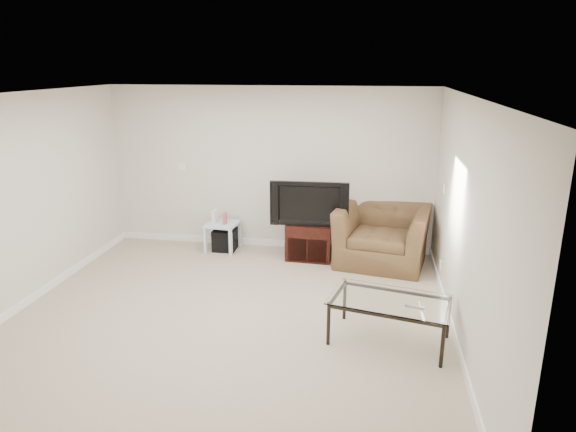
% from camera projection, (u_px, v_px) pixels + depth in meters
% --- Properties ---
extents(floor, '(5.00, 5.00, 0.00)m').
position_uv_depth(floor, '(228.00, 318.00, 5.88)').
color(floor, tan).
rests_on(floor, ground).
extents(ceiling, '(5.00, 5.00, 0.00)m').
position_uv_depth(ceiling, '(220.00, 95.00, 5.17)').
color(ceiling, white).
rests_on(ceiling, ground).
extents(wall_back, '(5.00, 0.02, 2.50)m').
position_uv_depth(wall_back, '(270.00, 169.00, 7.89)').
color(wall_back, silver).
rests_on(wall_back, ground).
extents(wall_left, '(0.02, 5.00, 2.50)m').
position_uv_depth(wall_left, '(15.00, 204.00, 5.91)').
color(wall_left, silver).
rests_on(wall_left, ground).
extents(wall_right, '(0.02, 5.00, 2.50)m').
position_uv_depth(wall_right, '(465.00, 225.00, 5.14)').
color(wall_right, silver).
rests_on(wall_right, ground).
extents(plate_back, '(0.12, 0.02, 0.12)m').
position_uv_depth(plate_back, '(183.00, 166.00, 8.10)').
color(plate_back, white).
rests_on(plate_back, wall_back).
extents(plate_right_switch, '(0.02, 0.09, 0.13)m').
position_uv_depth(plate_right_switch, '(444.00, 189.00, 6.65)').
color(plate_right_switch, white).
rests_on(plate_right_switch, wall_right).
extents(plate_right_outlet, '(0.02, 0.08, 0.12)m').
position_uv_depth(plate_right_outlet, '(441.00, 265.00, 6.64)').
color(plate_right_outlet, white).
rests_on(plate_right_outlet, wall_right).
extents(tv_stand, '(0.69, 0.49, 0.55)m').
position_uv_depth(tv_stand, '(310.00, 241.00, 7.64)').
color(tv_stand, black).
rests_on(tv_stand, floor).
extents(dvd_player, '(0.39, 0.28, 0.05)m').
position_uv_depth(dvd_player, '(309.00, 230.00, 7.55)').
color(dvd_player, black).
rests_on(dvd_player, tv_stand).
extents(television, '(1.06, 0.24, 0.65)m').
position_uv_depth(television, '(310.00, 202.00, 7.44)').
color(television, black).
rests_on(television, tv_stand).
extents(side_table, '(0.50, 0.50, 0.44)m').
position_uv_depth(side_table, '(223.00, 236.00, 8.00)').
color(side_table, silver).
rests_on(side_table, floor).
extents(subwoofer, '(0.35, 0.35, 0.34)m').
position_uv_depth(subwoofer, '(225.00, 240.00, 8.03)').
color(subwoofer, black).
rests_on(subwoofer, floor).
extents(game_console, '(0.07, 0.15, 0.20)m').
position_uv_depth(game_console, '(215.00, 216.00, 7.92)').
color(game_console, white).
rests_on(game_console, side_table).
extents(game_case, '(0.05, 0.13, 0.18)m').
position_uv_depth(game_case, '(225.00, 218.00, 7.88)').
color(game_case, '#CC4C4C').
rests_on(game_case, side_table).
extents(recliner, '(1.41, 1.05, 1.12)m').
position_uv_depth(recliner, '(382.00, 226.00, 7.39)').
color(recliner, '#4D341C').
rests_on(recliner, floor).
extents(coffee_table, '(1.34, 0.94, 0.48)m').
position_uv_depth(coffee_table, '(389.00, 320.00, 5.34)').
color(coffee_table, black).
rests_on(coffee_table, floor).
extents(remote, '(0.20, 0.10, 0.02)m').
position_uv_depth(remote, '(415.00, 306.00, 5.09)').
color(remote, '#B2B2B7').
rests_on(remote, coffee_table).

